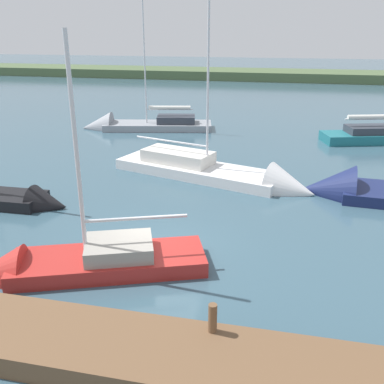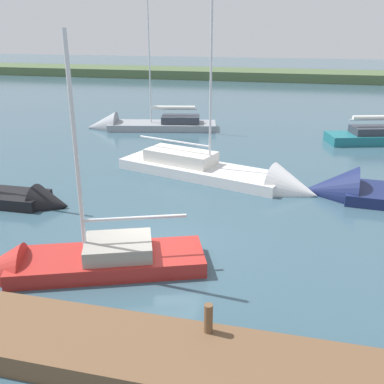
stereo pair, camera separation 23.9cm
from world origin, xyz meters
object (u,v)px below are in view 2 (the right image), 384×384
sailboat_inner_slip (3,198)px  sailboat_outer_mooring (139,127)px  sailboat_far_right (72,268)px  sailboat_behind_pier (229,177)px  mooring_post_near (208,318)px

sailboat_inner_slip → sailboat_outer_mooring: bearing=86.5°
sailboat_far_right → sailboat_behind_pier: bearing=-130.3°
mooring_post_near → sailboat_inner_slip: sailboat_inner_slip is taller
sailboat_behind_pier → sailboat_outer_mooring: size_ratio=0.97×
sailboat_inner_slip → mooring_post_near: bearing=-34.7°
sailboat_behind_pier → sailboat_inner_slip: sailboat_behind_pier is taller
mooring_post_near → sailboat_behind_pier: sailboat_behind_pier is taller
mooring_post_near → sailboat_behind_pier: bearing=-83.3°
sailboat_far_right → sailboat_inner_slip: sailboat_far_right is taller
sailboat_far_right → sailboat_outer_mooring: (4.82, -19.20, 0.07)m
sailboat_inner_slip → sailboat_outer_mooring: (-0.68, -14.85, -0.06)m
sailboat_inner_slip → sailboat_outer_mooring: size_ratio=0.63×
mooring_post_near → sailboat_inner_slip: size_ratio=0.10×
mooring_post_near → sailboat_far_right: 5.35m
sailboat_behind_pier → sailboat_far_right: size_ratio=1.35×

